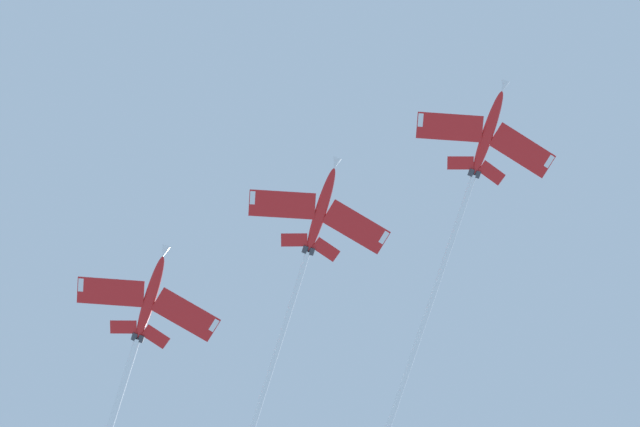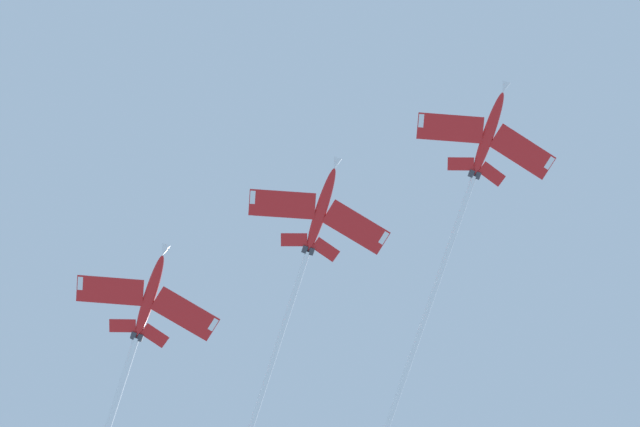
% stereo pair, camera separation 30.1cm
% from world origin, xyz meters
% --- Properties ---
extents(jet_lead, '(45.10, 41.92, 11.32)m').
position_xyz_m(jet_lead, '(-19.47, -26.52, 138.85)').
color(jet_lead, red).
extents(jet_second, '(45.36, 41.78, 11.36)m').
position_xyz_m(jet_second, '(-19.02, -51.04, 135.29)').
color(jet_second, red).
extents(jet_third, '(41.03, 38.57, 10.36)m').
position_xyz_m(jet_third, '(-20.17, -77.24, 131.43)').
color(jet_third, red).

